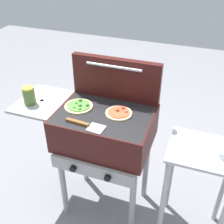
{
  "coord_description": "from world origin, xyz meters",
  "views": [
    {
      "loc": [
        0.57,
        -1.43,
        1.92
      ],
      "look_at": [
        0.05,
        0.0,
        0.92
      ],
      "focal_mm": 44.85,
      "sensor_mm": 36.0,
      "label": 1
    }
  ],
  "objects_px": {
    "pizza_pepperoni": "(119,113)",
    "pizza_veggie": "(79,106)",
    "spatula": "(85,125)",
    "prep_table": "(199,176)",
    "sauce_jar": "(29,96)",
    "grill": "(103,130)"
  },
  "relations": [
    {
      "from": "spatula",
      "to": "grill",
      "type": "bearing_deg",
      "value": 73.57
    },
    {
      "from": "pizza_pepperoni",
      "to": "prep_table",
      "type": "xyz_separation_m",
      "value": [
        0.57,
        -0.02,
        -0.36
      ]
    },
    {
      "from": "pizza_veggie",
      "to": "spatula",
      "type": "xyz_separation_m",
      "value": [
        0.13,
        -0.18,
        -0.0
      ]
    },
    {
      "from": "sauce_jar",
      "to": "pizza_veggie",
      "type": "bearing_deg",
      "value": 12.53
    },
    {
      "from": "sauce_jar",
      "to": "prep_table",
      "type": "height_order",
      "value": "sauce_jar"
    },
    {
      "from": "pizza_pepperoni",
      "to": "pizza_veggie",
      "type": "bearing_deg",
      "value": -177.26
    },
    {
      "from": "sauce_jar",
      "to": "prep_table",
      "type": "relative_size",
      "value": 0.16
    },
    {
      "from": "pizza_veggie",
      "to": "sauce_jar",
      "type": "relative_size",
      "value": 1.5
    },
    {
      "from": "grill",
      "to": "pizza_veggie",
      "type": "bearing_deg",
      "value": 175.87
    },
    {
      "from": "pizza_veggie",
      "to": "spatula",
      "type": "relative_size",
      "value": 0.73
    },
    {
      "from": "grill",
      "to": "spatula",
      "type": "xyz_separation_m",
      "value": [
        -0.05,
        -0.17,
        0.15
      ]
    },
    {
      "from": "pizza_pepperoni",
      "to": "spatula",
      "type": "bearing_deg",
      "value": -128.2
    },
    {
      "from": "pizza_veggie",
      "to": "prep_table",
      "type": "xyz_separation_m",
      "value": [
        0.85,
        -0.01,
        -0.36
      ]
    },
    {
      "from": "grill",
      "to": "pizza_pepperoni",
      "type": "height_order",
      "value": "pizza_pepperoni"
    },
    {
      "from": "sauce_jar",
      "to": "prep_table",
      "type": "distance_m",
      "value": 1.26
    },
    {
      "from": "sauce_jar",
      "to": "spatula",
      "type": "relative_size",
      "value": 0.49
    },
    {
      "from": "pizza_veggie",
      "to": "prep_table",
      "type": "relative_size",
      "value": 0.25
    },
    {
      "from": "pizza_veggie",
      "to": "spatula",
      "type": "height_order",
      "value": "pizza_veggie"
    },
    {
      "from": "grill",
      "to": "spatula",
      "type": "distance_m",
      "value": 0.23
    },
    {
      "from": "pizza_pepperoni",
      "to": "pizza_veggie",
      "type": "height_order",
      "value": "same"
    },
    {
      "from": "spatula",
      "to": "prep_table",
      "type": "relative_size",
      "value": 0.34
    },
    {
      "from": "prep_table",
      "to": "grill",
      "type": "bearing_deg",
      "value": -179.63
    }
  ]
}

